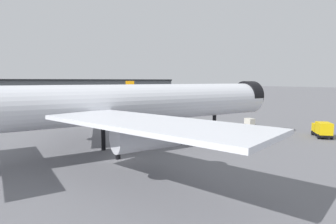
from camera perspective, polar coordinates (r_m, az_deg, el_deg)
name	(u,v)px	position (r m, az deg, el deg)	size (l,w,h in m)	color
ground	(121,160)	(40.45, -9.49, -9.41)	(900.00, 900.00, 0.00)	slate
airliner_near_gate	(124,105)	(43.09, -8.84, 1.49)	(61.71, 56.16, 16.65)	silver
airliner_far_taxiway	(101,93)	(147.20, -13.38, 3.77)	(35.86, 31.91, 10.62)	silver
terminal_building	(31,87)	(227.61, -25.88, 4.51)	(247.72, 43.42, 18.06)	slate
service_truck_front	(322,129)	(62.29, 28.57, -3.04)	(5.63, 5.38, 3.00)	black
baggage_cart_trailing	(250,122)	(71.18, 16.10, -1.92)	(2.43, 2.73, 1.82)	black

